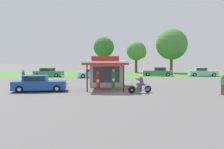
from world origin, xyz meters
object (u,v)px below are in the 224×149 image
object	(u,v)px
parked_car_back_row_far_right	(159,72)
parked_car_back_row_left	(49,73)
motorcycle_with_rider	(141,86)
parked_car_back_row_centre	(93,74)
gas_pump_nearside	(99,82)
bystander_leaning_by_kiosk	(224,84)
bystander_chatting_near_pumps	(24,76)
parked_car_back_row_far_left	(203,72)
gas_pump_offside	(114,81)
featured_classic_sedan	(40,84)

from	to	relation	value
parked_car_back_row_far_right	parked_car_back_row_left	world-z (taller)	parked_car_back_row_far_right
motorcycle_with_rider	parked_car_back_row_centre	xyz separation A→B (m)	(-5.80, 18.09, 0.02)
gas_pump_nearside	parked_car_back_row_centre	xyz separation A→B (m)	(-1.96, 16.05, -0.16)
motorcycle_with_rider	bystander_leaning_by_kiosk	xyz separation A→B (m)	(6.74, -1.05, 0.24)
motorcycle_with_rider	parked_car_back_row_centre	distance (m)	18.99
motorcycle_with_rider	bystander_chatting_near_pumps	xyz separation A→B (m)	(-13.50, 8.46, 0.24)
parked_car_back_row_far_right	parked_car_back_row_far_left	bearing A→B (deg)	-6.03
gas_pump_nearside	parked_car_back_row_centre	world-z (taller)	gas_pump_nearside
gas_pump_offside	gas_pump_nearside	bearing A→B (deg)	-179.99
parked_car_back_row_centre	parked_car_back_row_far_right	distance (m)	12.53
motorcycle_with_rider	parked_car_back_row_far_left	xyz separation A→B (m)	(13.78, 21.52, 0.05)
gas_pump_nearside	parked_car_back_row_centre	size ratio (longest dim) A/B	0.35
parked_car_back_row_centre	parked_car_back_row_left	distance (m)	8.00
gas_pump_nearside	bystander_leaning_by_kiosk	size ratio (longest dim) A/B	1.09
bystander_leaning_by_kiosk	parked_car_back_row_left	bearing A→B (deg)	133.81
gas_pump_offside	parked_car_back_row_far_left	bearing A→B (deg)	50.36
parked_car_back_row_centre	parked_car_back_row_far_left	distance (m)	19.88
bystander_leaning_by_kiosk	bystander_chatting_near_pumps	bearing A→B (deg)	154.83
parked_car_back_row_far_left	bystander_chatting_near_pumps	world-z (taller)	bystander_chatting_near_pumps
bystander_chatting_near_pumps	motorcycle_with_rider	bearing A→B (deg)	-32.07
parked_car_back_row_centre	gas_pump_nearside	bearing A→B (deg)	-83.04
parked_car_back_row_centre	bystander_leaning_by_kiosk	xyz separation A→B (m)	(12.54, -19.14, 0.22)
parked_car_back_row_centre	parked_car_back_row_far_right	world-z (taller)	parked_car_back_row_far_right
gas_pump_offside	parked_car_back_row_centre	bearing A→B (deg)	102.10
gas_pump_nearside	motorcycle_with_rider	xyz separation A→B (m)	(3.84, -2.04, -0.18)
featured_classic_sedan	parked_car_back_row_far_right	world-z (taller)	parked_car_back_row_far_right
motorcycle_with_rider	bystander_chatting_near_pumps	size ratio (longest dim) A/B	1.27
parked_car_back_row_far_left	parked_car_back_row_left	distance (m)	27.36
bystander_chatting_near_pumps	gas_pump_nearside	bearing A→B (deg)	-33.62
gas_pump_nearside	featured_classic_sedan	world-z (taller)	gas_pump_nearside
parked_car_back_row_centre	bystander_chatting_near_pumps	bearing A→B (deg)	-128.63
featured_classic_sedan	bystander_leaning_by_kiosk	bearing A→B (deg)	-7.57
parked_car_back_row_far_right	bystander_leaning_by_kiosk	world-z (taller)	bystander_leaning_by_kiosk
parked_car_back_row_centre	bystander_leaning_by_kiosk	world-z (taller)	bystander_leaning_by_kiosk
gas_pump_offside	bystander_leaning_by_kiosk	distance (m)	9.61
bystander_chatting_near_pumps	parked_car_back_row_far_left	bearing A→B (deg)	25.59
gas_pump_nearside	featured_classic_sedan	distance (m)	5.51
gas_pump_offside	motorcycle_with_rider	world-z (taller)	gas_pump_offside
bystander_chatting_near_pumps	bystander_leaning_by_kiosk	distance (m)	22.36
gas_pump_nearside	parked_car_back_row_far_right	size ratio (longest dim) A/B	0.32
gas_pump_offside	bystander_leaning_by_kiosk	xyz separation A→B (m)	(9.10, -3.09, -0.04)
parked_car_back_row_centre	bystander_chatting_near_pumps	world-z (taller)	bystander_chatting_near_pumps
motorcycle_with_rider	parked_car_back_row_far_right	size ratio (longest dim) A/B	0.37
gas_pump_nearside	bystander_chatting_near_pumps	bearing A→B (deg)	146.38
gas_pump_offside	bystander_chatting_near_pumps	distance (m)	12.85
parked_car_back_row_centre	bystander_leaning_by_kiosk	distance (m)	22.89
parked_car_back_row_left	parked_car_back_row_far_left	bearing A→B (deg)	2.99
featured_classic_sedan	bystander_chatting_near_pumps	distance (m)	8.51
featured_classic_sedan	parked_car_back_row_left	world-z (taller)	parked_car_back_row_left
featured_classic_sedan	bystander_chatting_near_pumps	size ratio (longest dim) A/B	3.05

